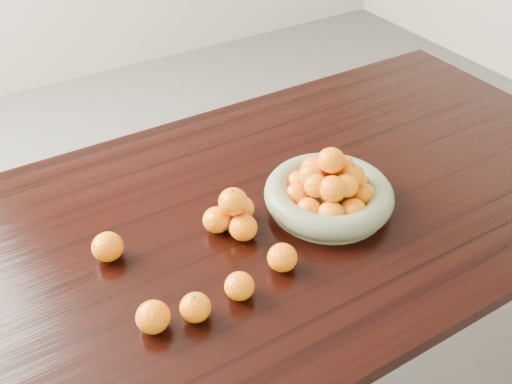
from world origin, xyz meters
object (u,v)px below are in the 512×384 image
dining_table (267,234)px  fruit_bowl (329,191)px  loose_orange_0 (195,307)px  orange_pyramid (233,214)px

dining_table → fruit_bowl: size_ratio=6.30×
loose_orange_0 → dining_table: bearing=35.7°
dining_table → loose_orange_0: bearing=-144.3°
dining_table → fruit_bowl: 0.20m
dining_table → fruit_bowl: bearing=-28.8°
loose_orange_0 → fruit_bowl: bearing=18.5°
fruit_bowl → loose_orange_0: size_ratio=5.03×
dining_table → fruit_bowl: fruit_bowl is taller
dining_table → loose_orange_0: loose_orange_0 is taller
fruit_bowl → orange_pyramid: (-0.24, 0.05, -0.00)m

